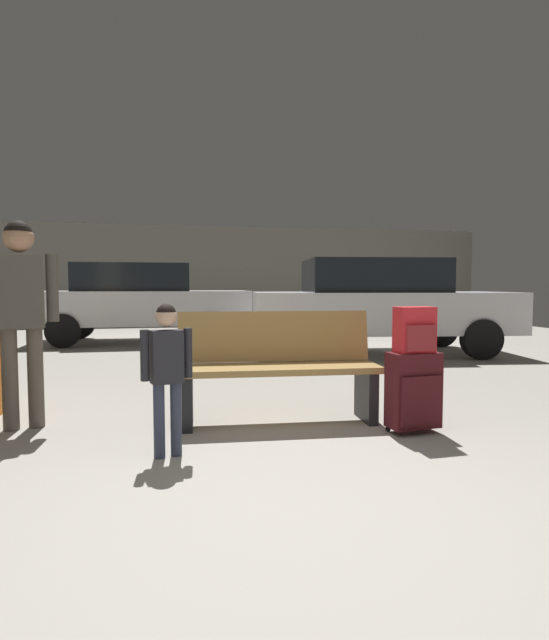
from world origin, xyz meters
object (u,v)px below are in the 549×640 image
at_px(parked_car_far, 140,300).
at_px(child, 167,363).
at_px(bench, 278,367).
at_px(adult, 20,301).
at_px(suitcase, 414,390).
at_px(parked_car_near, 379,304).
at_px(backpack_bright, 415,330).

bearing_deg(parked_car_far, child, -85.96).
relative_size(bench, adult, 1.02).
height_order(bench, adult, adult).
distance_m(suitcase, child, 1.83).
bearing_deg(suitcase, bench, 149.57).
height_order(child, parked_car_near, parked_car_near).
bearing_deg(parked_car_near, adult, -140.59).
relative_size(backpack_bright, child, 0.34).
relative_size(suitcase, child, 0.61).
xyz_separation_m(backpack_bright, adult, (-2.88, 0.72, 0.21)).
bearing_deg(backpack_bright, child, -174.19).
height_order(backpack_bright, child, child).
bearing_deg(backpack_bright, suitcase, 49.80).
xyz_separation_m(child, parked_car_far, (-0.50, 7.14, 0.20)).
xyz_separation_m(suitcase, parked_car_near, (1.56, 4.37, 0.48)).
xyz_separation_m(bench, suitcase, (0.92, -0.54, -0.12)).
height_order(bench, backpack_bright, backpack_bright).
height_order(backpack_bright, parked_car_far, parked_car_far).
bearing_deg(suitcase, child, -174.17).
relative_size(adult, parked_car_near, 0.37).
distance_m(suitcase, adult, 3.04).
height_order(adult, parked_car_near, adult).
bearing_deg(parked_car_far, adult, -95.29).
bearing_deg(backpack_bright, parked_car_near, 70.32).
relative_size(backpack_bright, parked_car_near, 0.08).
bearing_deg(backpack_bright, parked_car_far, 108.34).
bearing_deg(bench, parked_car_near, 57.00).
distance_m(parked_car_near, parked_car_far, 4.65).
height_order(child, adult, adult).
height_order(adult, parked_car_far, adult).
bearing_deg(parked_car_near, bench, -123.00).
bearing_deg(child, adult, 140.20).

